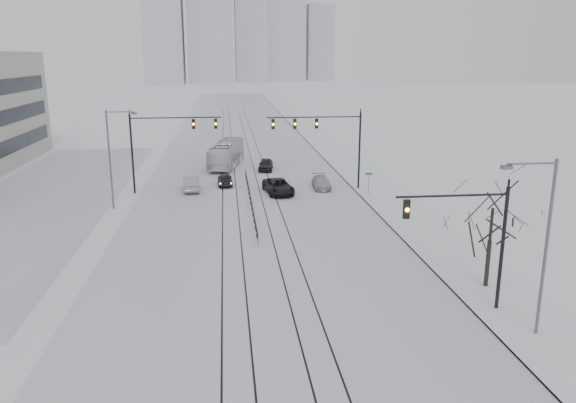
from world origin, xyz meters
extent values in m
plane|color=silver|center=(0.00, 0.00, 0.00)|extent=(500.00, 500.00, 0.00)
cube|color=silver|center=(0.00, 60.00, 0.01)|extent=(22.00, 260.00, 0.02)
cube|color=silver|center=(13.50, 60.00, 0.08)|extent=(5.00, 260.00, 0.16)
cube|color=gray|center=(11.05, 60.00, 0.06)|extent=(0.10, 260.00, 0.12)
cube|color=silver|center=(-20.00, 35.00, 0.01)|extent=(14.00, 60.00, 0.03)
cube|color=black|center=(-2.60, 40.00, 0.02)|extent=(0.10, 180.00, 0.01)
cube|color=black|center=(-1.20, 40.00, 0.02)|extent=(0.10, 180.00, 0.01)
cube|color=black|center=(1.20, 40.00, 0.02)|extent=(0.10, 180.00, 0.01)
cube|color=black|center=(2.60, 40.00, 0.02)|extent=(0.10, 180.00, 0.01)
cube|color=#A5ABB5|center=(-30.00, 260.00, 27.50)|extent=(18.00, 18.00, 55.00)
cube|color=#A5ABB5|center=(-8.00, 268.00, 36.00)|extent=(22.00, 22.00, 72.00)
cube|color=#A5ABB5|center=(12.00, 276.00, 24.00)|extent=(16.00, 16.00, 48.00)
cube|color=#A5ABB5|center=(30.00, 284.00, 32.00)|extent=(20.00, 20.00, 64.00)
cube|color=#A5ABB5|center=(50.00, 292.00, 20.00)|extent=(14.00, 14.00, 40.00)
cylinder|color=black|center=(12.40, 6.00, 3.50)|extent=(0.20, 0.20, 7.00)
cylinder|color=black|center=(9.40, 6.00, 6.60)|extent=(6.00, 0.12, 0.12)
cube|color=black|center=(7.00, 6.00, 5.95)|extent=(0.32, 0.24, 1.00)
sphere|color=orange|center=(7.00, 5.86, 5.95)|extent=(0.22, 0.22, 0.22)
cylinder|color=black|center=(11.50, 35.00, 4.00)|extent=(0.20, 0.20, 8.00)
cylinder|color=black|center=(6.75, 35.00, 7.60)|extent=(9.50, 0.12, 0.12)
cube|color=black|center=(2.60, 35.00, 6.95)|extent=(0.32, 0.24, 1.00)
sphere|color=orange|center=(2.60, 34.86, 6.95)|extent=(0.22, 0.22, 0.22)
cube|color=black|center=(4.80, 35.00, 6.95)|extent=(0.32, 0.24, 1.00)
sphere|color=orange|center=(4.80, 34.86, 6.95)|extent=(0.22, 0.22, 0.22)
cube|color=black|center=(7.00, 35.00, 6.95)|extent=(0.32, 0.24, 1.00)
sphere|color=orange|center=(7.00, 34.86, 6.95)|extent=(0.22, 0.22, 0.22)
cylinder|color=black|center=(-11.50, 36.00, 4.00)|extent=(0.20, 0.20, 8.00)
cylinder|color=black|center=(-7.00, 36.00, 7.60)|extent=(9.00, 0.12, 0.12)
cube|color=black|center=(-3.10, 36.00, 6.95)|extent=(0.32, 0.24, 1.00)
sphere|color=orange|center=(-3.10, 35.86, 6.95)|extent=(0.22, 0.22, 0.22)
cube|color=black|center=(-5.30, 36.00, 6.95)|extent=(0.32, 0.24, 1.00)
sphere|color=orange|center=(-5.30, 35.86, 6.95)|extent=(0.22, 0.22, 0.22)
cylinder|color=#595B60|center=(13.00, 3.00, 4.50)|extent=(0.16, 0.16, 9.00)
cylinder|color=#595B60|center=(11.80, 3.00, 8.80)|extent=(2.40, 0.10, 0.10)
cube|color=#595B60|center=(10.60, 3.00, 8.65)|extent=(0.50, 0.25, 0.18)
cylinder|color=#595B60|center=(-12.50, 30.00, 4.50)|extent=(0.16, 0.16, 9.00)
cylinder|color=#595B60|center=(-11.30, 30.00, 8.80)|extent=(2.40, 0.10, 0.10)
cube|color=#595B60|center=(-10.10, 30.00, 8.65)|extent=(0.50, 0.25, 0.18)
cylinder|color=black|center=(13.20, 9.00, 1.50)|extent=(0.26, 0.26, 3.00)
cylinder|color=black|center=(13.20, 9.00, 3.75)|extent=(0.18, 0.18, 2.50)
cube|color=black|center=(0.00, 30.00, 0.95)|extent=(0.06, 24.00, 0.06)
cube|color=black|center=(0.00, 30.00, 0.55)|extent=(0.06, 24.00, 0.06)
cylinder|color=#595B60|center=(11.80, 32.00, 1.20)|extent=(0.06, 0.06, 2.40)
cube|color=#0C4C19|center=(11.80, 32.00, 2.30)|extent=(0.70, 0.04, 0.18)
imported|color=black|center=(-2.33, 38.44, 0.66)|extent=(1.68, 3.91, 1.32)
imported|color=#9A9AA1|center=(-5.81, 36.45, 0.76)|extent=(1.92, 4.70, 1.52)
imported|color=black|center=(3.02, 34.14, 0.74)|extent=(3.19, 5.63, 1.48)
imported|color=#A9ABB1|center=(7.75, 35.99, 0.62)|extent=(1.91, 4.37, 1.25)
imported|color=black|center=(2.63, 46.23, 0.71)|extent=(2.20, 4.33, 1.41)
imported|color=silver|center=(-2.10, 49.27, 1.56)|extent=(4.77, 11.50, 3.12)
camera|label=1|loc=(-2.13, -20.91, 13.60)|focal=35.00mm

